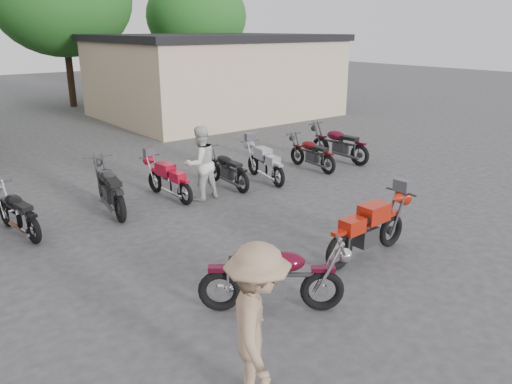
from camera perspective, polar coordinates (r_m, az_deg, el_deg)
ground at (r=8.44m, az=4.52°, el=-10.54°), size 90.00×90.00×0.00m
stucco_building at (r=24.60m, az=-4.79°, el=12.82°), size 10.00×8.00×3.50m
tree_2 at (r=28.84m, az=-21.08°, el=17.80°), size 7.04×7.04×8.80m
tree_3 at (r=32.27m, az=-6.74°, el=17.69°), size 6.08×6.08×7.60m
vintage_motorcycle at (r=7.45m, az=2.11°, el=-9.33°), size 2.08×1.84×1.22m
sportbike at (r=9.38m, az=12.77°, el=-3.84°), size 2.10×0.75×1.21m
helmet at (r=7.93m, az=-1.04°, el=-11.53°), size 0.33×0.33×0.23m
person_light at (r=12.24m, az=-6.37°, el=3.29°), size 0.94×0.75×1.84m
person_tan at (r=5.62m, az=0.17°, el=-15.08°), size 1.31×1.43×1.93m
row_bike_2 at (r=11.27m, az=-25.65°, el=-1.87°), size 0.85×1.89×1.05m
row_bike_3 at (r=11.91m, az=-16.38°, el=0.71°), size 1.04×2.22×1.24m
row_bike_4 at (r=12.53m, az=-10.00°, el=1.60°), size 0.74×1.85×1.05m
row_bike_5 at (r=13.28m, az=-3.38°, el=2.84°), size 0.65×1.85×1.07m
row_bike_6 at (r=13.79m, az=1.01°, el=3.50°), size 0.93×1.96×1.09m
row_bike_7 at (r=15.04m, az=6.37°, el=4.60°), size 0.65×1.86×1.07m
row_bike_8 at (r=16.07m, az=9.45°, el=5.65°), size 0.89×2.18×1.23m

